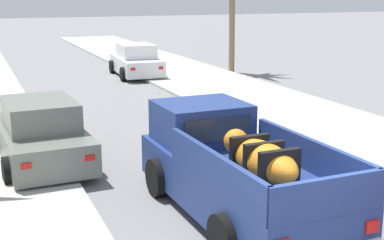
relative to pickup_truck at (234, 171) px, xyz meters
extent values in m
cube|color=#B2AFA8|center=(5.29, 8.60, -0.75)|extent=(4.65, 60.00, 0.12)
cube|color=silver|center=(4.36, 8.60, -0.76)|extent=(0.16, 60.00, 0.10)
cube|color=navy|center=(0.00, -0.17, -0.21)|extent=(2.03, 5.14, 0.80)
cube|color=navy|center=(-0.03, 1.43, 0.59)|extent=(1.75, 1.54, 0.80)
cube|color=#283342|center=(-0.01, 0.67, 0.61)|extent=(1.38, 0.09, 0.44)
cube|color=#283342|center=(-0.05, 2.19, 0.61)|extent=(1.46, 0.09, 0.48)
cube|color=navy|center=(-0.89, -1.05, 0.47)|extent=(0.17, 3.30, 0.56)
cube|color=navy|center=(0.93, -1.01, 0.47)|extent=(0.17, 3.30, 0.56)
cube|color=navy|center=(0.06, -2.68, 0.47)|extent=(1.88, 0.14, 0.56)
cylinder|color=black|center=(-1.01, 1.34, -0.43)|extent=(0.28, 0.77, 0.76)
cylinder|color=black|center=(0.95, 1.38, -0.43)|extent=(0.28, 0.77, 0.76)
cylinder|color=black|center=(-0.95, -1.59, -0.43)|extent=(0.28, 0.77, 0.76)
cylinder|color=black|center=(1.01, -1.55, -0.43)|extent=(0.28, 0.77, 0.76)
cube|color=red|center=(0.81, -2.72, -0.07)|extent=(0.22, 0.04, 0.18)
ellipsoid|color=orange|center=(0.02, -1.00, 0.49)|extent=(0.73, 1.71, 0.60)
sphere|color=orange|center=(0.00, -0.05, 0.57)|extent=(0.44, 0.44, 0.44)
cube|color=black|center=(0.03, -1.47, 0.49)|extent=(0.72, 0.13, 0.61)
cube|color=black|center=(0.02, -1.00, 0.49)|extent=(0.72, 0.13, 0.61)
cube|color=black|center=(0.01, -0.53, 0.49)|extent=(0.72, 0.13, 0.61)
cube|color=slate|center=(-2.86, 4.38, -0.28)|extent=(1.94, 4.27, 0.72)
cube|color=slate|center=(-2.86, 4.28, 0.40)|extent=(1.61, 2.17, 0.64)
cube|color=#283342|center=(-2.90, 5.25, 0.38)|extent=(1.37, 0.14, 0.52)
cube|color=#283342|center=(-2.81, 3.31, 0.38)|extent=(1.34, 0.14, 0.50)
cylinder|color=black|center=(-2.02, 5.72, -0.49)|extent=(0.25, 0.65, 0.64)
cylinder|color=black|center=(-3.70, 3.04, -0.49)|extent=(0.25, 0.65, 0.64)
cylinder|color=black|center=(-1.90, 3.12, -0.49)|extent=(0.25, 0.65, 0.64)
cube|color=red|center=(-3.40, 2.25, -0.17)|extent=(0.20, 0.05, 0.12)
cube|color=white|center=(-3.57, 6.46, -0.21)|extent=(0.20, 0.05, 0.10)
cube|color=red|center=(-2.13, 2.30, -0.17)|extent=(0.20, 0.05, 0.12)
cube|color=white|center=(-2.34, 6.52, -0.21)|extent=(0.20, 0.05, 0.10)
cube|color=silver|center=(3.07, 16.42, -0.28)|extent=(2.00, 4.30, 0.72)
cube|color=silver|center=(3.06, 16.32, 0.40)|extent=(1.64, 2.19, 0.64)
cube|color=#283342|center=(3.12, 17.29, 0.38)|extent=(1.37, 0.16, 0.52)
cube|color=#283342|center=(3.01, 15.35, 0.38)|extent=(1.34, 0.16, 0.50)
cylinder|color=black|center=(2.25, 17.77, -0.49)|extent=(0.26, 0.65, 0.64)
cylinder|color=black|center=(4.05, 17.66, -0.49)|extent=(0.26, 0.65, 0.64)
cylinder|color=black|center=(2.09, 15.17, -0.49)|extent=(0.26, 0.65, 0.64)
cylinder|color=black|center=(3.89, 15.06, -0.49)|extent=(0.26, 0.65, 0.64)
cube|color=red|center=(2.31, 14.35, -0.17)|extent=(0.20, 0.05, 0.12)
cube|color=white|center=(2.58, 18.56, -0.21)|extent=(0.20, 0.05, 0.10)
cube|color=red|center=(3.58, 14.27, -0.17)|extent=(0.20, 0.05, 0.12)
cube|color=white|center=(3.81, 18.49, -0.21)|extent=(0.20, 0.05, 0.10)
cylinder|color=#846B4C|center=(7.72, 15.59, 1.76)|extent=(0.29, 0.37, 5.15)
camera|label=1|loc=(-4.23, -8.26, 3.17)|focal=50.47mm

